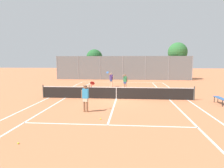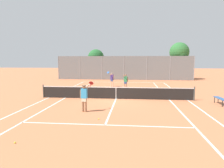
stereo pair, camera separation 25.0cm
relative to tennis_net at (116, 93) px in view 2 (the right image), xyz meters
The scene contains 12 objects.
ground_plane 0.51m from the tennis_net, ahead, with size 120.00×120.00×0.00m, color #C67047.
court_line_markings 0.51m from the tennis_net, ahead, with size 11.10×23.90×0.01m.
tennis_net is the anchor object (origin of this frame).
player_near_side 4.39m from the tennis_net, 110.79° to the right, with size 0.74×0.72×1.77m.
player_far_left 7.35m from the tennis_net, 98.30° to the left, with size 0.79×0.71×1.77m.
player_far_right 5.20m from the tennis_net, 83.58° to the left, with size 0.49×0.47×1.60m.
loose_tennis_ball_0 9.33m from the tennis_net, 108.95° to the right, with size 0.07×0.07×0.07m, color #D1DB33.
loose_tennis_ball_1 5.59m from the tennis_net, 94.69° to the right, with size 0.07×0.07×0.07m, color #D1DB33.
courtside_bench 7.40m from the tennis_net, 10.51° to the right, with size 0.36×1.50×0.47m.
back_fence 15.49m from the tennis_net, 90.00° to the left, with size 21.01×0.08×3.67m.
tree_behind_left 19.46m from the tennis_net, 105.06° to the left, with size 2.77×2.77×4.88m.
tree_behind_right 19.40m from the tennis_net, 63.07° to the left, with size 3.01×3.01×5.80m.
Camera 2 is at (1.23, -15.44, 3.05)m, focal length 32.00 mm.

